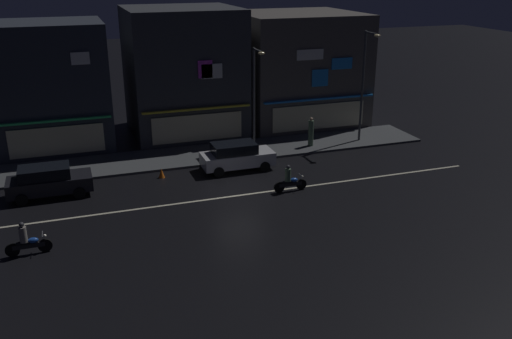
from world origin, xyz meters
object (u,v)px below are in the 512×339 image
pedestrian_on_sidewalk (311,133)px  motorcycle_following (290,180)px  streetlamp_mid (365,78)px  traffic_cone (162,173)px  motorcycle_lead (27,241)px  streetlamp_west (255,89)px  parked_car_trailing (49,181)px  parked_car_near_kerb (237,156)px

pedestrian_on_sidewalk → motorcycle_following: 7.90m
streetlamp_mid → traffic_cone: bearing=-171.4°
motorcycle_lead → motorcycle_following: size_ratio=1.00×
streetlamp_west → traffic_cone: 8.48m
streetlamp_west → motorcycle_following: bearing=-95.0°
motorcycle_lead → traffic_cone: bearing=-141.8°
pedestrian_on_sidewalk → traffic_cone: pedestrian_on_sidewalk is taller
pedestrian_on_sidewalk → traffic_cone: 10.75m
streetlamp_mid → motorcycle_following: 10.99m
parked_car_trailing → traffic_cone: 6.17m
parked_car_near_kerb → parked_car_trailing: size_ratio=1.00×
streetlamp_west → motorcycle_lead: streetlamp_west is taller
parked_car_near_kerb → motorcycle_lead: bearing=31.4°
streetlamp_mid → traffic_cone: 14.95m
parked_car_near_kerb → pedestrian_on_sidewalk: bearing=-157.6°
parked_car_trailing → motorcycle_following: parked_car_trailing is taller
parked_car_near_kerb → parked_car_trailing: 10.61m
pedestrian_on_sidewalk → parked_car_trailing: pedestrian_on_sidewalk is taller
streetlamp_west → parked_car_near_kerb: (-2.36, -3.44, -3.16)m
parked_car_near_kerb → streetlamp_mid: bearing=-166.5°
streetlamp_mid → motorcycle_lead: (-21.17, -9.34, -3.87)m
parked_car_trailing → streetlamp_west: bearing=-162.7°
streetlamp_mid → traffic_cone: (-14.18, -2.16, -4.23)m
parked_car_near_kerb → streetlamp_west: bearing=-124.5°
parked_car_trailing → parked_car_near_kerb: bearing=-176.7°
motorcycle_lead → motorcycle_following: bearing=-175.4°
parked_car_trailing → motorcycle_following: size_ratio=2.26×
streetlamp_west → streetlamp_mid: streetlamp_mid is taller
pedestrian_on_sidewalk → motorcycle_following: size_ratio=1.03×
pedestrian_on_sidewalk → parked_car_trailing: 16.85m
motorcycle_lead → streetlamp_west: bearing=-150.5°
parked_car_near_kerb → motorcycle_following: (1.69, -4.17, -0.24)m
pedestrian_on_sidewalk → motorcycle_following: (-4.28, -6.63, -0.42)m
motorcycle_following → traffic_cone: bearing=-33.6°
motorcycle_lead → traffic_cone: size_ratio=3.45×
motorcycle_following → parked_car_trailing: bearing=-14.8°
streetlamp_mid → parked_car_near_kerb: streetlamp_mid is taller
streetlamp_west → pedestrian_on_sidewalk: bearing=-15.2°
streetlamp_mid → motorcycle_lead: streetlamp_mid is taller
streetlamp_west → parked_car_trailing: bearing=-162.7°
streetlamp_mid → pedestrian_on_sidewalk: 5.07m
streetlamp_west → parked_car_near_kerb: size_ratio=1.52×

